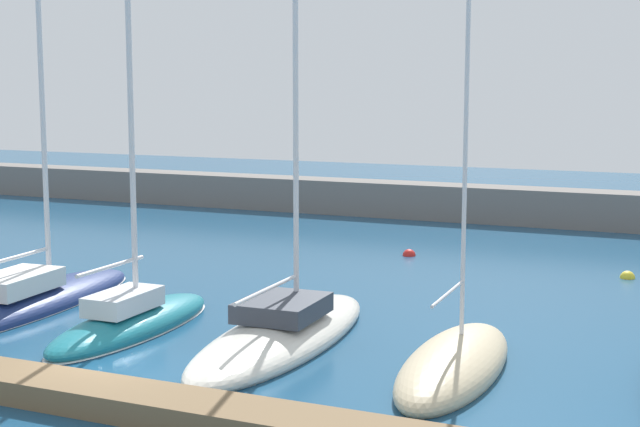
{
  "coord_description": "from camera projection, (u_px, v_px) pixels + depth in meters",
  "views": [
    {
      "loc": [
        13.58,
        -18.08,
        7.17
      ],
      "look_at": [
        2.69,
        6.46,
        3.41
      ],
      "focal_mm": 52.6,
      "sensor_mm": 36.0,
      "label": 1
    }
  ],
  "objects": [
    {
      "name": "ground_plane",
      "position": [
        112.0,
        379.0,
        22.81
      ],
      "size": [
        120.0,
        120.0,
        0.0
      ],
      "primitive_type": "plane",
      "color": "navy"
    },
    {
      "name": "dock_pier",
      "position": [
        63.0,
        390.0,
        21.13
      ],
      "size": [
        41.24,
        1.51,
        0.56
      ],
      "primitive_type": "cube",
      "color": "brown",
      "rests_on": "ground_plane"
    },
    {
      "name": "breakwater_seawall",
      "position": [
        450.0,
        202.0,
        49.32
      ],
      "size": [
        108.0,
        2.14,
        1.84
      ],
      "primitive_type": "cube",
      "color": "slate",
      "rests_on": "ground_plane"
    },
    {
      "name": "sailboat_navy_third",
      "position": [
        30.0,
        297.0,
        30.02
      ],
      "size": [
        3.45,
        10.76,
        20.89
      ],
      "rotation": [
        0.0,
        0.0,
        1.65
      ],
      "color": "navy",
      "rests_on": "ground_plane"
    },
    {
      "name": "sailboat_teal_fourth",
      "position": [
        131.0,
        318.0,
        27.22
      ],
      "size": [
        2.31,
        7.52,
        16.01
      ],
      "rotation": [
        0.0,
        0.0,
        1.59
      ],
      "color": "#19707F",
      "rests_on": "ground_plane"
    },
    {
      "name": "sailboat_ivory_fifth",
      "position": [
        283.0,
        330.0,
        25.93
      ],
      "size": [
        3.21,
        10.02,
        20.66
      ],
      "rotation": [
        0.0,
        0.0,
        1.6
      ],
      "color": "silver",
      "rests_on": "ground_plane"
    },
    {
      "name": "sailboat_sand_sixth",
      "position": [
        455.0,
        363.0,
        23.27
      ],
      "size": [
        2.49,
        7.34,
        15.93
      ],
      "rotation": [
        0.0,
        0.0,
        1.6
      ],
      "color": "beige",
      "rests_on": "ground_plane"
    },
    {
      "name": "mooring_buoy_yellow",
      "position": [
        627.0,
        278.0,
        34.59
      ],
      "size": [
        0.55,
        0.55,
        0.55
      ],
      "primitive_type": "sphere",
      "color": "yellow",
      "rests_on": "ground_plane"
    },
    {
      "name": "mooring_buoy_red",
      "position": [
        409.0,
        256.0,
        39.08
      ],
      "size": [
        0.55,
        0.55,
        0.55
      ],
      "primitive_type": "sphere",
      "color": "red",
      "rests_on": "ground_plane"
    }
  ]
}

